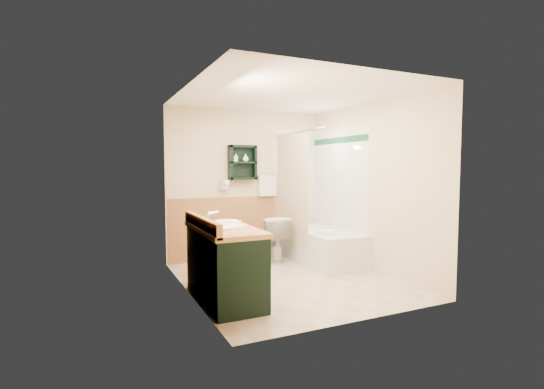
# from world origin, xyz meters

# --- Properties ---
(floor) EXTENTS (3.00, 3.00, 0.00)m
(floor) POSITION_xyz_m (0.00, 0.00, 0.00)
(floor) COLOR #C5B190
(floor) RESTS_ON ground
(back_wall) EXTENTS (2.60, 0.04, 2.40)m
(back_wall) POSITION_xyz_m (0.00, 1.52, 1.20)
(back_wall) COLOR #F7EBC1
(back_wall) RESTS_ON ground
(left_wall) EXTENTS (0.04, 3.00, 2.40)m
(left_wall) POSITION_xyz_m (-1.32, 0.00, 1.20)
(left_wall) COLOR #F7EBC1
(left_wall) RESTS_ON ground
(right_wall) EXTENTS (0.04, 3.00, 2.40)m
(right_wall) POSITION_xyz_m (1.32, 0.00, 1.20)
(right_wall) COLOR #F7EBC1
(right_wall) RESTS_ON ground
(ceiling) EXTENTS (2.60, 3.00, 0.04)m
(ceiling) POSITION_xyz_m (0.00, 0.00, 2.42)
(ceiling) COLOR white
(ceiling) RESTS_ON back_wall
(wainscot_left) EXTENTS (2.98, 2.98, 1.00)m
(wainscot_left) POSITION_xyz_m (-1.29, 0.00, 0.50)
(wainscot_left) COLOR #B17848
(wainscot_left) RESTS_ON left_wall
(wainscot_back) EXTENTS (2.58, 2.58, 1.00)m
(wainscot_back) POSITION_xyz_m (0.00, 1.49, 0.50)
(wainscot_back) COLOR #B17848
(wainscot_back) RESTS_ON back_wall
(mirror_frame) EXTENTS (1.30, 1.30, 1.00)m
(mirror_frame) POSITION_xyz_m (-1.27, -0.55, 1.50)
(mirror_frame) COLOR olive
(mirror_frame) RESTS_ON left_wall
(mirror_glass) EXTENTS (1.20, 1.20, 0.90)m
(mirror_glass) POSITION_xyz_m (-1.27, -0.55, 1.50)
(mirror_glass) COLOR white
(mirror_glass) RESTS_ON left_wall
(tile_right) EXTENTS (1.50, 1.50, 2.10)m
(tile_right) POSITION_xyz_m (1.28, 0.75, 1.05)
(tile_right) COLOR white
(tile_right) RESTS_ON right_wall
(tile_back) EXTENTS (0.95, 0.95, 2.10)m
(tile_back) POSITION_xyz_m (1.03, 1.48, 1.05)
(tile_back) COLOR white
(tile_back) RESTS_ON back_wall
(tile_accent) EXTENTS (1.50, 1.50, 0.10)m
(tile_accent) POSITION_xyz_m (1.27, 0.75, 1.90)
(tile_accent) COLOR #144727
(tile_accent) RESTS_ON right_wall
(wall_shelf) EXTENTS (0.45, 0.15, 0.55)m
(wall_shelf) POSITION_xyz_m (-0.10, 1.41, 1.55)
(wall_shelf) COLOR black
(wall_shelf) RESTS_ON back_wall
(hair_dryer) EXTENTS (0.10, 0.24, 0.18)m
(hair_dryer) POSITION_xyz_m (-0.40, 1.43, 1.20)
(hair_dryer) COLOR white
(hair_dryer) RESTS_ON back_wall
(towel_bar) EXTENTS (0.40, 0.06, 0.40)m
(towel_bar) POSITION_xyz_m (0.35, 1.45, 1.35)
(towel_bar) COLOR white
(towel_bar) RESTS_ON back_wall
(curtain_rod) EXTENTS (0.03, 1.60, 0.03)m
(curtain_rod) POSITION_xyz_m (0.53, 0.75, 2.00)
(curtain_rod) COLOR silver
(curtain_rod) RESTS_ON back_wall
(shower_curtain) EXTENTS (1.05, 1.05, 1.70)m
(shower_curtain) POSITION_xyz_m (0.53, 0.92, 1.15)
(shower_curtain) COLOR beige
(shower_curtain) RESTS_ON curtain_rod
(vanity) EXTENTS (0.59, 1.30, 0.82)m
(vanity) POSITION_xyz_m (-0.99, -0.38, 0.41)
(vanity) COLOR black
(vanity) RESTS_ON ground
(bathtub) EXTENTS (0.75, 1.50, 0.50)m
(bathtub) POSITION_xyz_m (0.93, 0.65, 0.25)
(bathtub) COLOR silver
(bathtub) RESTS_ON ground
(toilet) EXTENTS (0.46, 0.75, 0.70)m
(toilet) POSITION_xyz_m (0.25, 1.07, 0.35)
(toilet) COLOR silver
(toilet) RESTS_ON ground
(counter_towel) EXTENTS (0.26, 0.20, 0.04)m
(counter_towel) POSITION_xyz_m (-0.89, -0.21, 0.84)
(counter_towel) COLOR white
(counter_towel) RESTS_ON vanity
(vanity_book) EXTENTS (0.18, 0.07, 0.24)m
(vanity_book) POSITION_xyz_m (-1.16, 0.11, 0.94)
(vanity_book) COLOR black
(vanity_book) RESTS_ON vanity
(tub_towel) EXTENTS (0.23, 0.19, 0.07)m
(tub_towel) POSITION_xyz_m (0.74, 0.28, 0.54)
(tub_towel) COLOR white
(tub_towel) RESTS_ON bathtub
(soap_bottle_a) EXTENTS (0.10, 0.14, 0.06)m
(soap_bottle_a) POSITION_xyz_m (-0.21, 1.40, 1.60)
(soap_bottle_a) COLOR silver
(soap_bottle_a) RESTS_ON wall_shelf
(soap_bottle_b) EXTENTS (0.12, 0.14, 0.10)m
(soap_bottle_b) POSITION_xyz_m (-0.05, 1.40, 1.61)
(soap_bottle_b) COLOR silver
(soap_bottle_b) RESTS_ON wall_shelf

